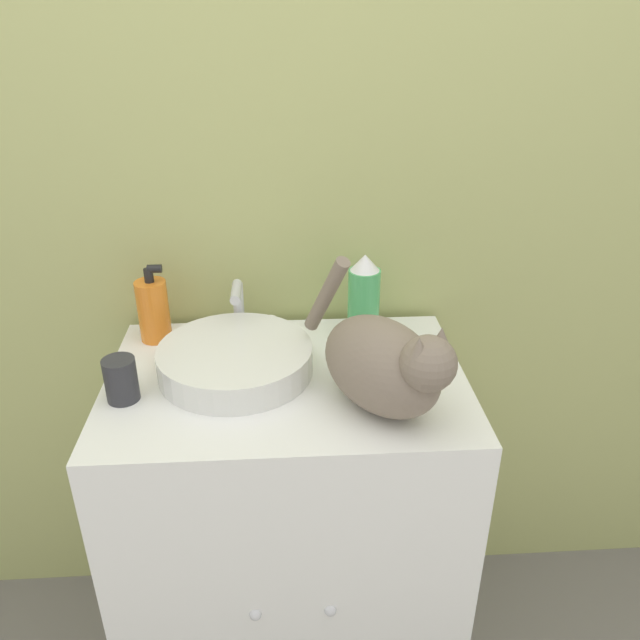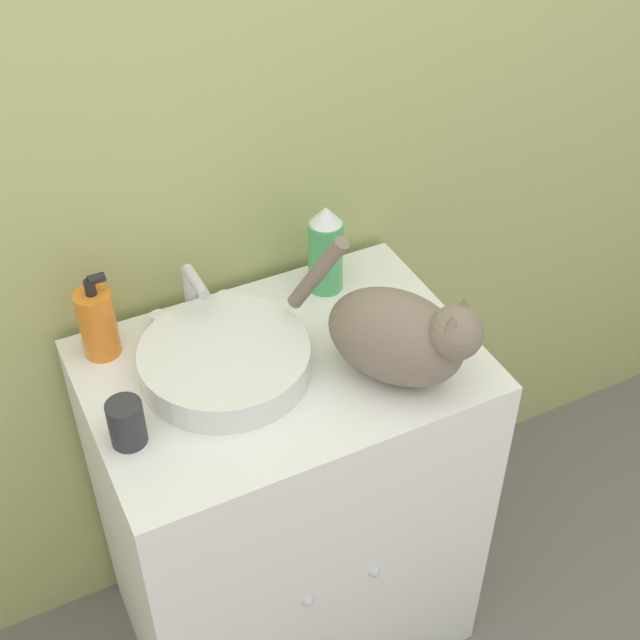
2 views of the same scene
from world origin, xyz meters
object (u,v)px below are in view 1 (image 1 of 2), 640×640
soap_bottle (156,309)px  cup (124,380)px  cat (388,364)px  spray_bottle (366,297)px

soap_bottle → cup: (-0.02, -0.24, -0.03)m
cat → cup: cat is taller
soap_bottle → cup: bearing=-95.4°
cat → spray_bottle: size_ratio=1.78×
spray_bottle → cat: bearing=-89.7°
cup → soap_bottle: bearing=84.6°
cat → cup: 0.49m
soap_bottle → cup: soap_bottle is taller
cup → spray_bottle: bearing=25.3°
cat → soap_bottle: (-0.46, 0.30, -0.02)m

